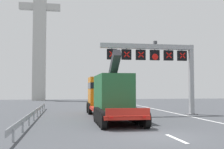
% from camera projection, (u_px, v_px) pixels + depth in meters
% --- Properties ---
extents(ground, '(112.00, 112.00, 0.00)m').
position_uv_depth(ground, '(160.00, 136.00, 14.63)').
color(ground, '#424449').
extents(lane_markings, '(0.20, 53.91, 0.01)m').
position_uv_depth(lane_markings, '(110.00, 110.00, 34.07)').
color(lane_markings, silver).
rests_on(lane_markings, ground).
extents(edge_line_right, '(0.20, 63.00, 0.01)m').
position_uv_depth(edge_line_right, '(180.00, 114.00, 27.48)').
color(edge_line_right, silver).
rests_on(edge_line_right, ground).
extents(overhead_lane_gantry, '(9.37, 0.90, 7.02)m').
position_uv_depth(overhead_lane_gantry, '(160.00, 59.00, 27.00)').
color(overhead_lane_gantry, '#9EA0A5').
rests_on(overhead_lane_gantry, ground).
extents(heavy_haul_truck_red, '(3.08, 14.08, 5.30)m').
position_uv_depth(heavy_haul_truck_red, '(108.00, 94.00, 24.69)').
color(heavy_haul_truck_red, red).
rests_on(heavy_haul_truck_red, ground).
extents(guardrail_left, '(0.13, 24.11, 0.76)m').
position_uv_depth(guardrail_left, '(35.00, 112.00, 23.34)').
color(guardrail_left, '#999EA3').
rests_on(guardrail_left, ground).
extents(bridge_pylon_distant, '(9.00, 2.00, 33.79)m').
position_uv_depth(bridge_pylon_distant, '(40.00, 23.00, 63.52)').
color(bridge_pylon_distant, '#B7B7B2').
rests_on(bridge_pylon_distant, ground).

